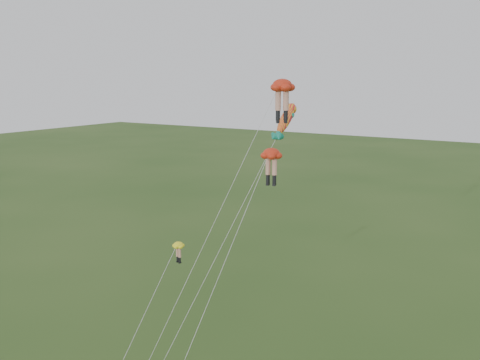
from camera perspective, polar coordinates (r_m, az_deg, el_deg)
The scene contains 4 objects.
legs_kite_red_high at distance 36.21m, azimuth 4.38°, elevation 9.41°, with size 7.16×9.71×19.59m.
legs_kite_red_mid at distance 36.85m, azimuth 3.24°, elevation 2.23°, with size 2.41×11.61×14.90m.
legs_kite_yellow at distance 39.99m, azimuth -6.89°, elevation -7.67°, with size 1.59×9.26×7.69m.
fish_kite at distance 39.84m, azimuth 4.87°, elevation 6.42°, with size 4.51×12.50×18.06m.
Camera 1 is at (21.41, -25.22, 19.69)m, focal length 40.00 mm.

